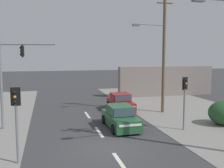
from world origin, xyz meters
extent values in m
plane|color=#3A3A3D|center=(0.00, 0.00, 0.00)|extent=(140.00, 140.00, 0.00)
cube|color=silver|center=(0.00, -2.00, 0.00)|extent=(0.20, 2.40, 0.01)
cube|color=silver|center=(0.00, 3.00, 0.00)|extent=(0.20, 2.40, 0.01)
cube|color=silver|center=(0.00, 8.00, 0.00)|extent=(0.20, 2.40, 0.01)
cylinder|color=slate|center=(4.79, -2.43, 7.55)|extent=(2.60, 0.26, 0.09)
cube|color=#595B60|center=(3.49, -2.51, 7.48)|extent=(0.58, 0.32, 0.18)
cylinder|color=brown|center=(6.55, 7.42, 5.20)|extent=(0.26, 0.26, 10.41)
cube|color=brown|center=(6.55, 7.42, 9.31)|extent=(1.40, 0.12, 0.10)
cylinder|color=slate|center=(5.26, 7.36, 7.49)|extent=(2.60, 0.21, 0.09)
cube|color=#595B60|center=(3.96, 7.31, 7.42)|extent=(0.57, 0.30, 0.18)
cylinder|color=slate|center=(-6.18, 5.27, 3.00)|extent=(0.18, 0.18, 6.00)
cylinder|color=slate|center=(-4.39, 5.11, 5.70)|extent=(3.59, 0.45, 0.11)
cube|color=black|center=(-4.74, 5.14, 5.25)|extent=(0.22, 0.28, 0.68)
cube|color=black|center=(-4.74, 5.14, 5.25)|extent=(0.08, 0.44, 0.84)
sphere|color=black|center=(-4.86, 5.15, 5.47)|extent=(0.13, 0.13, 0.13)
sphere|color=orange|center=(-4.86, 5.15, 5.25)|extent=(0.13, 0.13, 0.13)
sphere|color=black|center=(-4.86, 5.15, 5.03)|extent=(0.13, 0.13, 0.13)
cylinder|color=slate|center=(5.57, 2.05, 1.40)|extent=(0.12, 0.12, 2.80)
cube|color=black|center=(5.57, 2.05, 3.14)|extent=(0.30, 0.26, 0.68)
cube|color=black|center=(5.57, 2.05, 3.14)|extent=(0.44, 0.14, 0.84)
sphere|color=black|center=(5.60, 1.94, 3.36)|extent=(0.13, 0.13, 0.13)
sphere|color=orange|center=(5.60, 1.94, 3.14)|extent=(0.13, 0.13, 0.13)
sphere|color=black|center=(5.60, 1.94, 2.92)|extent=(0.13, 0.13, 0.13)
cylinder|color=slate|center=(-4.61, -0.97, 1.40)|extent=(0.12, 0.12, 2.80)
cube|color=black|center=(-4.61, -0.97, 3.14)|extent=(0.29, 0.24, 0.68)
cube|color=black|center=(-4.61, -0.97, 3.14)|extent=(0.44, 0.11, 0.84)
sphere|color=black|center=(-4.63, -1.09, 3.36)|extent=(0.13, 0.13, 0.13)
sphere|color=orange|center=(-4.63, -1.09, 3.14)|extent=(0.13, 0.13, 0.13)
sphere|color=black|center=(-4.63, -1.09, 2.92)|extent=(0.13, 0.13, 0.13)
cube|color=gray|center=(11.00, 16.00, 1.80)|extent=(12.00, 1.00, 3.60)
cube|color=maroon|center=(3.17, 9.02, 0.54)|extent=(1.82, 4.25, 0.80)
cube|color=maroon|center=(3.17, 9.07, 1.25)|extent=(1.61, 1.94, 0.62)
cube|color=#384756|center=(3.15, 8.10, 1.25)|extent=(1.44, 0.10, 0.53)
cube|color=#384756|center=(3.20, 10.04, 1.25)|extent=(1.41, 0.10, 0.50)
cube|color=white|center=(3.11, 6.90, 0.72)|extent=(1.45, 0.08, 0.14)
cylinder|color=black|center=(3.99, 7.69, 0.32)|extent=(0.21, 0.65, 0.64)
cylinder|color=black|center=(2.29, 7.74, 0.32)|extent=(0.21, 0.65, 0.64)
cylinder|color=black|center=(4.06, 10.30, 0.32)|extent=(0.21, 0.65, 0.64)
cylinder|color=black|center=(2.36, 10.34, 0.32)|extent=(0.21, 0.65, 0.64)
cube|color=#235633|center=(1.62, 3.64, 0.54)|extent=(1.77, 4.23, 0.80)
cube|color=#235633|center=(1.62, 3.69, 1.25)|extent=(1.59, 1.93, 0.62)
cube|color=#384756|center=(1.63, 2.72, 1.25)|extent=(1.44, 0.09, 0.53)
cube|color=#384756|center=(1.60, 4.66, 1.25)|extent=(1.40, 0.09, 0.50)
cube|color=white|center=(1.65, 1.52, 0.72)|extent=(1.45, 0.07, 0.14)
cylinder|color=black|center=(2.49, 2.35, 0.32)|extent=(0.20, 0.64, 0.64)
cylinder|color=black|center=(0.79, 2.32, 0.32)|extent=(0.20, 0.64, 0.64)
cylinder|color=black|center=(2.44, 4.96, 0.32)|extent=(0.20, 0.64, 0.64)
cylinder|color=black|center=(0.74, 4.93, 0.32)|extent=(0.20, 0.64, 0.64)
camera|label=1|loc=(-3.24, -13.31, 5.02)|focal=42.00mm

